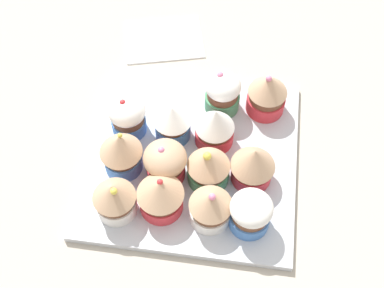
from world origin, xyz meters
The scene contains 16 objects.
ground_plane centered at (0.00, 0.00, -1.50)cm, with size 180.00×180.00×3.00cm, color #B2A899.
baking_tray centered at (0.00, 0.00, 0.60)cm, with size 30.91×30.91×1.20cm.
cupcake_0 centered at (-9.75, -9.18, 4.43)cm, with size 5.77×5.77×6.27cm.
cupcake_1 centered at (-2.59, -8.92, 4.96)cm, with size 6.31×6.31×7.20cm.
cupcake_2 centered at (10.08, -10.14, 4.97)cm, with size 5.98×5.98×7.82cm.
cupcake_3 centered at (-9.61, -3.82, 4.61)cm, with size 5.87×5.87×6.99cm.
cupcake_4 centered at (-3.56, -2.82, 4.57)cm, with size 6.08×6.08×7.03cm.
cupcake_5 centered at (3.06, -2.94, 4.90)cm, with size 5.81×5.81×7.34cm.
cupcake_6 centered at (9.54, -3.41, 4.74)cm, with size 5.47×5.47×7.35cm.
cupcake_7 centered at (-8.92, 3.05, 4.68)cm, with size 6.48×6.48×6.99cm.
cupcake_8 centered at (-3.72, 3.26, 4.54)cm, with size 6.15×6.15×6.74cm.
cupcake_9 centered at (3.23, 3.35, 4.72)cm, with size 5.78×5.78×6.74cm.
cupcake_10 centered at (-10.23, 9.07, 4.70)cm, with size 5.92×5.92×7.07cm.
cupcake_11 centered at (-3.31, 9.59, 5.23)cm, with size 6.12×6.12×7.84cm.
cupcake_12 centered at (3.31, 10.09, 4.64)cm, with size 5.59×5.59×7.00cm.
napkin centered at (23.49, 8.26, 0.30)cm, with size 10.10×13.42×0.60cm, color white.
Camera 1 is at (-39.44, -5.45, 66.95)cm, focal length 48.35 mm.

